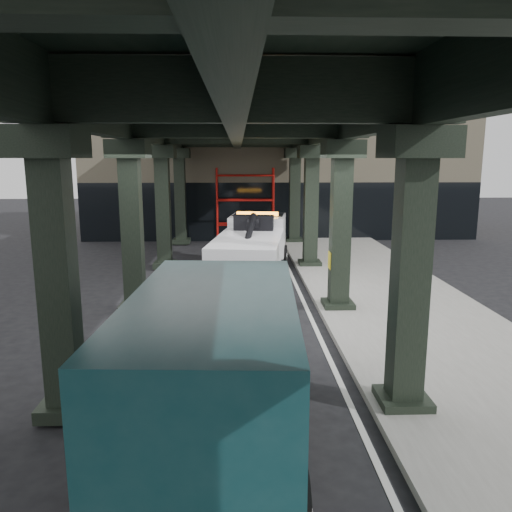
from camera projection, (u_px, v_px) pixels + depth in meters
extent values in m
plane|color=black|center=(253.00, 335.00, 12.90)|extent=(90.00, 90.00, 0.00)
cube|color=gray|center=(400.00, 308.00, 15.00)|extent=(5.00, 40.00, 0.15)
cube|color=silver|center=(308.00, 311.00, 14.92)|extent=(0.12, 38.00, 0.01)
cube|color=black|center=(410.00, 276.00, 8.59)|extent=(0.55, 0.55, 5.00)
cube|color=black|center=(418.00, 143.00, 8.15)|extent=(1.10, 1.10, 0.50)
cube|color=black|center=(402.00, 401.00, 9.03)|extent=(0.90, 0.90, 0.24)
cube|color=black|center=(340.00, 228.00, 14.47)|extent=(0.55, 0.55, 5.00)
cube|color=black|center=(343.00, 149.00, 14.04)|extent=(1.10, 1.10, 0.50)
cube|color=black|center=(338.00, 305.00, 14.92)|extent=(0.90, 0.90, 0.24)
cube|color=black|center=(311.00, 208.00, 20.35)|extent=(0.55, 0.55, 5.00)
cube|color=black|center=(312.00, 152.00, 19.92)|extent=(1.10, 1.10, 0.50)
cube|color=black|center=(310.00, 264.00, 20.80)|extent=(0.90, 0.90, 0.24)
cube|color=black|center=(295.00, 197.00, 26.24)|extent=(0.55, 0.55, 5.00)
cube|color=black|center=(295.00, 153.00, 25.80)|extent=(1.10, 1.10, 0.50)
cube|color=black|center=(294.00, 240.00, 26.69)|extent=(0.90, 0.90, 0.24)
cube|color=black|center=(58.00, 279.00, 8.38)|extent=(0.55, 0.55, 5.00)
cube|color=black|center=(47.00, 142.00, 7.95)|extent=(1.10, 1.10, 0.50)
cube|color=black|center=(68.00, 406.00, 8.83)|extent=(0.90, 0.90, 0.24)
cube|color=black|center=(132.00, 229.00, 14.27)|extent=(0.55, 0.55, 5.00)
cube|color=black|center=(128.00, 149.00, 13.83)|extent=(1.10, 1.10, 0.50)
cube|color=black|center=(136.00, 307.00, 14.71)|extent=(0.90, 0.90, 0.24)
cube|color=black|center=(163.00, 209.00, 20.15)|extent=(0.55, 0.55, 5.00)
cube|color=black|center=(161.00, 152.00, 19.72)|extent=(1.10, 1.10, 0.50)
cube|color=black|center=(165.00, 265.00, 20.60)|extent=(0.90, 0.90, 0.24)
cube|color=black|center=(180.00, 197.00, 26.03)|extent=(0.55, 0.55, 5.00)
cube|color=black|center=(179.00, 153.00, 25.60)|extent=(1.10, 1.10, 0.50)
cube|color=black|center=(182.00, 241.00, 26.48)|extent=(0.90, 0.90, 0.24)
cube|color=black|center=(344.00, 120.00, 13.88)|extent=(0.35, 32.00, 1.10)
cube|color=black|center=(127.00, 119.00, 13.68)|extent=(0.35, 32.00, 1.10)
cube|color=black|center=(236.00, 120.00, 13.78)|extent=(0.35, 32.00, 1.10)
cube|color=black|center=(236.00, 93.00, 13.65)|extent=(7.40, 32.00, 0.30)
cube|color=#C6B793|center=(275.00, 166.00, 31.81)|extent=(22.00, 10.00, 8.00)
cylinder|color=red|center=(217.00, 205.00, 27.08)|extent=(0.08, 0.08, 4.00)
cylinder|color=red|center=(217.00, 206.00, 26.29)|extent=(0.08, 0.08, 4.00)
cylinder|color=red|center=(273.00, 205.00, 27.18)|extent=(0.08, 0.08, 4.00)
cylinder|color=red|center=(274.00, 206.00, 26.40)|extent=(0.08, 0.08, 4.00)
cylinder|color=red|center=(245.00, 223.00, 27.32)|extent=(3.00, 0.08, 0.08)
cylinder|color=red|center=(245.00, 199.00, 27.07)|extent=(3.00, 0.08, 0.08)
cylinder|color=red|center=(245.00, 175.00, 26.82)|extent=(3.00, 0.08, 0.08)
cube|color=black|center=(252.00, 267.00, 18.05)|extent=(1.85, 6.91, 0.23)
cube|color=white|center=(258.00, 236.00, 20.17)|extent=(2.43, 2.47, 1.64)
cube|color=white|center=(260.00, 243.00, 21.20)|extent=(2.21, 0.93, 0.82)
cube|color=black|center=(258.00, 224.00, 20.31)|extent=(2.15, 1.45, 0.78)
cube|color=white|center=(248.00, 256.00, 16.91)|extent=(2.80, 4.82, 1.28)
cube|color=orange|center=(257.00, 214.00, 19.82)|extent=(1.66, 0.48, 0.15)
cube|color=black|center=(254.00, 223.00, 18.52)|extent=(1.52, 0.74, 0.55)
cylinder|color=black|center=(249.00, 235.00, 16.96)|extent=(0.66, 3.19, 1.22)
cube|color=black|center=(239.00, 301.00, 14.81)|extent=(0.45, 1.30, 0.16)
cube|color=black|center=(236.00, 309.00, 14.20)|extent=(1.48, 0.43, 0.16)
cylinder|color=black|center=(235.00, 256.00, 20.72)|extent=(0.45, 1.04, 1.00)
cylinder|color=silver|center=(235.00, 256.00, 20.72)|extent=(0.43, 0.60, 0.55)
cylinder|color=black|center=(283.00, 257.00, 20.51)|extent=(0.45, 1.04, 1.00)
cylinder|color=silver|center=(283.00, 257.00, 20.51)|extent=(0.43, 0.60, 0.55)
cylinder|color=black|center=(222.00, 272.00, 17.78)|extent=(0.45, 1.04, 1.00)
cylinder|color=silver|center=(222.00, 272.00, 17.78)|extent=(0.43, 0.60, 0.55)
cylinder|color=black|center=(279.00, 274.00, 17.57)|extent=(0.45, 1.04, 1.00)
cylinder|color=silver|center=(279.00, 274.00, 17.57)|extent=(0.43, 0.60, 0.55)
cylinder|color=black|center=(216.00, 280.00, 16.62)|extent=(0.45, 1.04, 1.00)
cylinder|color=silver|center=(216.00, 280.00, 16.62)|extent=(0.43, 0.60, 0.55)
cylinder|color=black|center=(276.00, 282.00, 16.41)|extent=(0.45, 1.04, 1.00)
cylinder|color=silver|center=(276.00, 282.00, 16.41)|extent=(0.43, 0.60, 0.55)
cube|color=#134247|center=(229.00, 327.00, 10.33)|extent=(2.34, 1.34, 1.00)
cube|color=#134247|center=(213.00, 368.00, 7.25)|extent=(2.60, 5.12, 2.17)
cube|color=#97724D|center=(217.00, 409.00, 7.86)|extent=(2.71, 6.34, 0.39)
cube|color=black|center=(227.00, 291.00, 9.73)|extent=(2.19, 0.59, 0.93)
cube|color=black|center=(215.00, 324.00, 7.47)|extent=(2.58, 4.12, 0.61)
cube|color=silver|center=(231.00, 338.00, 11.00)|extent=(2.23, 0.25, 0.33)
cylinder|color=black|center=(176.00, 355.00, 10.41)|extent=(0.36, 0.95, 0.93)
cylinder|color=silver|center=(176.00, 355.00, 10.41)|extent=(0.38, 0.53, 0.51)
cylinder|color=black|center=(282.00, 355.00, 10.37)|extent=(0.36, 0.95, 0.93)
cylinder|color=silver|center=(282.00, 355.00, 10.37)|extent=(0.38, 0.53, 0.51)
cylinder|color=black|center=(106.00, 509.00, 5.84)|extent=(0.36, 0.95, 0.93)
cylinder|color=silver|center=(106.00, 509.00, 5.84)|extent=(0.38, 0.53, 0.51)
cylinder|color=black|center=(295.00, 511.00, 5.79)|extent=(0.36, 0.95, 0.93)
cylinder|color=silver|center=(295.00, 511.00, 5.79)|extent=(0.38, 0.53, 0.51)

